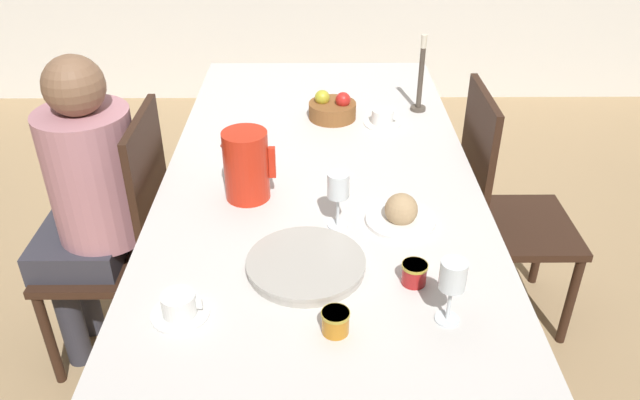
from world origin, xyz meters
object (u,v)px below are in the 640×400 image
chair_person_side (125,240)px  jam_jar_red (414,272)px  wine_glass_water (338,188)px  serving_tray (306,265)px  teacup_near_person (179,307)px  red_pitcher (246,165)px  fruit_bowl (332,109)px  teacup_across (382,118)px  chair_opposite (500,209)px  person_seated (88,193)px  wine_glass_juice (453,279)px  jam_jar_amber (335,321)px  candlestick_tall (420,82)px  bread_plate (401,213)px

chair_person_side → jam_jar_red: size_ratio=14.77×
wine_glass_water → serving_tray: (-0.09, -0.20, -0.11)m
teacup_near_person → red_pitcher: bearing=78.2°
jam_jar_red → fruit_bowl: 1.01m
red_pitcher → serving_tray: (0.18, -0.36, -0.09)m
serving_tray → fruit_bowl: fruit_bowl is taller
teacup_across → jam_jar_red: (-0.01, -0.94, 0.01)m
chair_opposite → person_seated: size_ratio=0.83×
person_seated → serving_tray: (0.74, -0.52, 0.10)m
person_seated → jam_jar_red: bearing=-119.7°
wine_glass_juice → wine_glass_water: bearing=121.8°
teacup_near_person → jam_jar_amber: (0.36, -0.06, 0.01)m
teacup_across → candlestick_tall: 0.22m
wine_glass_water → candlestick_tall: candlestick_tall is taller
red_pitcher → teacup_across: (0.46, 0.52, -0.08)m
bread_plate → jam_jar_red: (0.00, -0.27, 0.00)m
chair_person_side → bread_plate: bearing=-108.2°
wine_glass_juice → person_seated: bearing=146.3°
red_pitcher → teacup_across: 0.70m
chair_opposite → red_pitcher: (-0.90, -0.35, 0.38)m
fruit_bowl → candlestick_tall: candlestick_tall is taller
bread_plate → jam_jar_amber: size_ratio=3.08×
fruit_bowl → chair_person_side: bearing=-150.2°
wine_glass_juice → jam_jar_amber: 0.28m
chair_person_side → fruit_bowl: chair_person_side is taller
person_seated → red_pitcher: (0.56, -0.16, 0.19)m
wine_glass_juice → teacup_near_person: size_ratio=1.22×
wine_glass_water → chair_opposite: bearing=38.6°
red_pitcher → serving_tray: 0.42m
teacup_near_person → serving_tray: 0.34m
chair_opposite → bread_plate: 0.73m
person_seated → serving_tray: person_seated is taller
red_pitcher → fruit_bowl: bearing=64.9°
teacup_near_person → fruit_bowl: 1.18m
chair_person_side → person_seated: 0.21m
person_seated → candlestick_tall: size_ratio=3.85×
teacup_across → bread_plate: bearing=-90.8°
chair_person_side → teacup_near_person: size_ratio=7.01×
wine_glass_juice → serving_tray: wine_glass_juice is taller
red_pitcher → fruit_bowl: size_ratio=1.19×
person_seated → teacup_near_person: person_seated is taller
wine_glass_water → jam_jar_amber: size_ratio=2.61×
jam_jar_red → red_pitcher: bearing=137.3°
wine_glass_water → teacup_across: bearing=74.4°
person_seated → wine_glass_water: size_ratio=6.84×
wine_glass_water → wine_glass_juice: bearing=-58.2°
red_pitcher → person_seated: bearing=164.0°
wine_glass_water → bread_plate: (0.18, 0.02, -0.10)m
chair_person_side → teacup_near_person: chair_person_side is taller
red_pitcher → bread_plate: 0.48m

